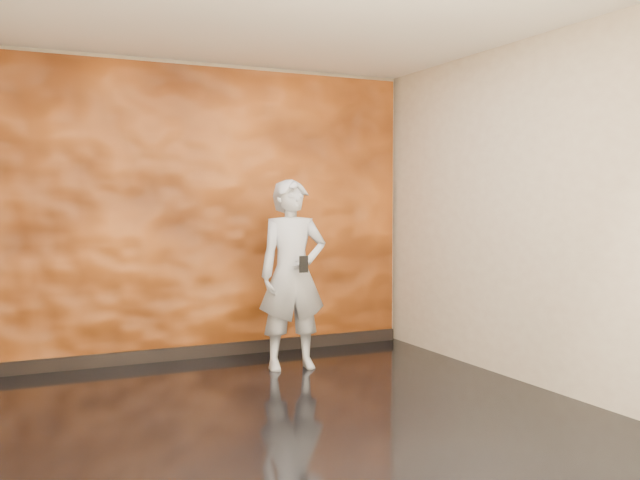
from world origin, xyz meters
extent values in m
cube|color=black|center=(0.00, 0.00, -0.01)|extent=(4.00, 4.00, 0.01)
cube|color=tan|center=(0.00, 2.00, 1.40)|extent=(4.00, 0.02, 2.80)
cube|color=tan|center=(0.00, -2.00, 1.40)|extent=(4.00, 0.02, 2.80)
cube|color=tan|center=(2.00, 0.00, 1.40)|extent=(0.02, 4.00, 2.80)
cube|color=white|center=(0.00, 0.00, 2.80)|extent=(4.00, 4.00, 0.01)
cube|color=orange|center=(0.00, 1.96, 1.38)|extent=(3.90, 0.06, 2.75)
cube|color=black|center=(0.00, 1.92, 0.06)|extent=(3.90, 0.04, 0.12)
imported|color=#90939F|center=(0.47, 1.16, 0.84)|extent=(0.65, 0.46, 1.68)
cube|color=black|center=(0.46, 0.90, 0.95)|extent=(0.08, 0.02, 0.14)
camera|label=1|loc=(-1.96, -4.64, 1.47)|focal=40.00mm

